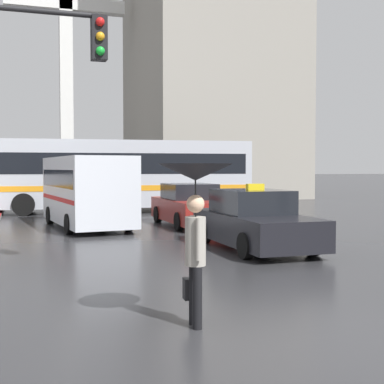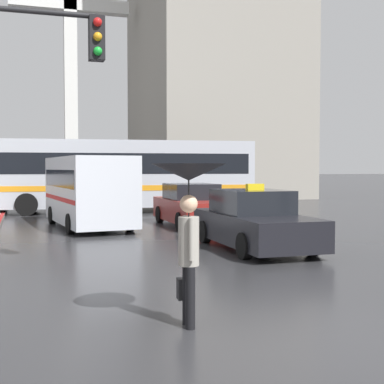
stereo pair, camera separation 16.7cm
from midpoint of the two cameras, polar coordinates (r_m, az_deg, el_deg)
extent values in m
plane|color=#2D2D30|center=(6.57, 17.26, -15.49)|extent=(300.00, 300.00, 0.00)
cube|color=black|center=(13.51, 6.38, -3.83)|extent=(1.80, 4.44, 0.71)
cube|color=black|center=(13.65, 6.01, -1.00)|extent=(1.58, 2.00, 0.59)
cylinder|color=black|center=(12.71, 12.47, -5.28)|extent=(0.20, 0.60, 0.60)
cylinder|color=black|center=(11.95, 5.35, -5.74)|extent=(0.20, 0.60, 0.60)
cylinder|color=black|center=(15.13, 7.18, -3.99)|extent=(0.20, 0.60, 0.60)
cylinder|color=black|center=(14.49, 1.03, -4.26)|extent=(0.20, 0.60, 0.60)
cube|color=yellow|center=(13.43, 6.40, 0.54)|extent=(0.44, 0.16, 0.16)
cube|color=maroon|center=(18.80, -0.35, -1.94)|extent=(1.80, 4.48, 0.76)
cube|color=black|center=(18.97, -0.56, 0.07)|extent=(1.58, 2.02, 0.55)
cylinder|color=black|center=(17.80, 3.63, -2.99)|extent=(0.20, 0.60, 0.60)
cylinder|color=black|center=(17.25, -1.67, -3.16)|extent=(0.20, 0.60, 0.60)
cylinder|color=black|center=(20.40, 0.76, -2.27)|extent=(0.20, 0.60, 0.60)
cylinder|color=black|center=(19.92, -3.91, -2.39)|extent=(0.20, 0.60, 0.60)
cube|color=silver|center=(18.55, -11.43, 0.23)|extent=(2.64, 5.69, 2.23)
cube|color=black|center=(18.54, -11.44, 1.45)|extent=(2.61, 5.25, 0.57)
cube|color=red|center=(18.56, -11.43, -0.62)|extent=(2.64, 5.47, 0.14)
cylinder|color=black|center=(17.29, -7.07, -3.12)|extent=(0.27, 0.65, 0.63)
cylinder|color=black|center=(16.81, -13.26, -3.33)|extent=(0.27, 0.65, 0.63)
cylinder|color=black|center=(20.43, -9.88, -2.26)|extent=(0.27, 0.65, 0.63)
cylinder|color=black|center=(20.03, -15.15, -2.41)|extent=(0.27, 0.65, 0.63)
cube|color=#B2B7C1|center=(24.79, -8.30, 1.95)|extent=(12.46, 3.54, 3.00)
cube|color=black|center=(24.79, -8.31, 3.00)|extent=(11.85, 3.51, 0.91)
cube|color=orange|center=(24.80, -8.29, 0.51)|extent=(12.10, 3.53, 0.24)
cylinder|color=black|center=(26.72, 0.73, -0.74)|extent=(0.98, 0.36, 0.96)
cylinder|color=black|center=(24.40, 2.08, -1.05)|extent=(0.98, 0.36, 0.96)
cylinder|color=black|center=(26.02, -17.31, -0.94)|extent=(0.98, 0.36, 0.96)
cylinder|color=black|center=(23.63, -17.74, -1.29)|extent=(0.98, 0.36, 0.96)
cylinder|color=black|center=(6.83, -0.13, -11.25)|extent=(0.13, 0.13, 0.79)
cylinder|color=black|center=(7.04, -0.53, -10.83)|extent=(0.13, 0.13, 0.79)
cylinder|color=gray|center=(6.80, -0.34, -5.27)|extent=(0.29, 0.29, 0.62)
sphere|color=#DBAD89|center=(6.75, -0.34, -1.27)|extent=(0.23, 0.23, 0.23)
cylinder|color=gray|center=(6.63, -0.02, -5.07)|extent=(0.08, 0.08, 0.53)
cylinder|color=gray|center=(6.96, -0.64, -4.70)|extent=(0.08, 0.08, 0.53)
cone|color=#232328|center=(6.74, -0.34, 2.14)|extent=(0.95, 0.95, 0.21)
cylinder|color=black|center=(6.75, -0.34, -0.69)|extent=(0.02, 0.02, 0.67)
cube|color=#262628|center=(7.16, -1.17, -10.29)|extent=(0.12, 0.19, 0.28)
cylinder|color=black|center=(10.34, -18.30, 18.01)|extent=(2.73, 0.10, 0.10)
cube|color=black|center=(10.33, -10.37, 15.82)|extent=(0.28, 0.28, 0.80)
sphere|color=red|center=(10.24, -10.25, 17.45)|extent=(0.16, 0.16, 0.16)
sphere|color=orange|center=(10.17, -10.24, 16.03)|extent=(0.16, 0.16, 0.16)
sphere|color=green|center=(10.11, -10.23, 14.60)|extent=(0.16, 0.16, 0.16)
cube|color=white|center=(40.09, -13.41, 13.19)|extent=(0.90, 0.90, 18.91)
cube|color=white|center=(41.07, -13.48, 18.91)|extent=(8.32, 0.90, 0.90)
camera|label=1|loc=(0.08, -90.34, -0.02)|focal=50.00mm
camera|label=2|loc=(0.08, 89.66, 0.02)|focal=50.00mm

